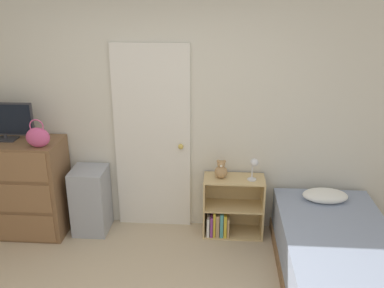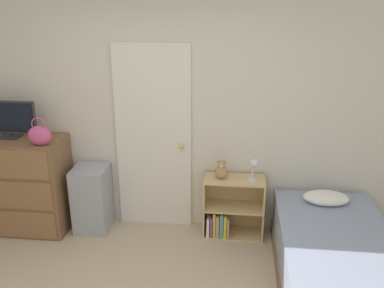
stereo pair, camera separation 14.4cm
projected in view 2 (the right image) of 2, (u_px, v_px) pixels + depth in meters
wall_back at (163, 114)px, 4.48m from camera, size 10.00×0.06×2.55m
door_closed at (154, 139)px, 4.53m from camera, size 0.80×0.09×2.01m
dresser at (19, 184)px, 4.61m from camera, size 1.04×0.51×1.04m
tv at (6, 119)px, 4.39m from camera, size 0.63×0.16×0.40m
handbag at (40, 135)px, 4.21m from camera, size 0.24×0.13×0.29m
storage_bin at (92, 198)px, 4.64m from camera, size 0.36×0.38×0.72m
bookshelf at (228, 212)px, 4.57m from camera, size 0.63×0.31×0.66m
teddy_bear at (221, 171)px, 4.41m from camera, size 0.13×0.13×0.20m
desk_lamp at (254, 166)px, 4.31m from camera, size 0.10×0.10×0.24m
bed at (337, 265)px, 3.72m from camera, size 1.00×1.95×0.61m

